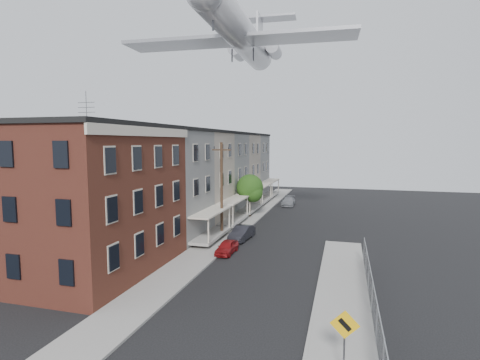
{
  "coord_description": "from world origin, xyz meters",
  "views": [
    {
      "loc": [
        5.43,
        -14.92,
        9.04
      ],
      "look_at": [
        -0.54,
        6.35,
        6.78
      ],
      "focal_mm": 28.0,
      "sensor_mm": 36.0,
      "label": 1
    }
  ],
  "objects_px": {
    "car_far": "(288,201)",
    "airplane": "(242,36)",
    "utility_pole": "(222,189)",
    "street_tree": "(251,189)",
    "car_mid": "(242,233)",
    "car_near": "(227,247)",
    "warning_sign": "(345,334)"
  },
  "relations": [
    {
      "from": "warning_sign",
      "to": "car_mid",
      "type": "bearing_deg",
      "value": 116.03
    },
    {
      "from": "warning_sign",
      "to": "airplane",
      "type": "relative_size",
      "value": 0.11
    },
    {
      "from": "airplane",
      "to": "car_far",
      "type": "bearing_deg",
      "value": 77.96
    },
    {
      "from": "utility_pole",
      "to": "airplane",
      "type": "bearing_deg",
      "value": 85.37
    },
    {
      "from": "car_near",
      "to": "car_far",
      "type": "xyz_separation_m",
      "value": [
        1.45,
        24.32,
        0.07
      ]
    },
    {
      "from": "car_far",
      "to": "airplane",
      "type": "distance_m",
      "value": 24.12
    },
    {
      "from": "car_far",
      "to": "airplane",
      "type": "xyz_separation_m",
      "value": [
        -3.0,
        -14.09,
        19.34
      ]
    },
    {
      "from": "street_tree",
      "to": "airplane",
      "type": "bearing_deg",
      "value": -88.47
    },
    {
      "from": "car_mid",
      "to": "airplane",
      "type": "relative_size",
      "value": 0.15
    },
    {
      "from": "street_tree",
      "to": "car_mid",
      "type": "bearing_deg",
      "value": -80.53
    },
    {
      "from": "warning_sign",
      "to": "utility_pole",
      "type": "relative_size",
      "value": 0.31
    },
    {
      "from": "utility_pole",
      "to": "car_mid",
      "type": "height_order",
      "value": "utility_pole"
    },
    {
      "from": "street_tree",
      "to": "car_near",
      "type": "distance_m",
      "value": 15.03
    },
    {
      "from": "street_tree",
      "to": "airplane",
      "type": "distance_m",
      "value": 17.08
    },
    {
      "from": "utility_pole",
      "to": "airplane",
      "type": "distance_m",
      "value": 16.24
    },
    {
      "from": "car_far",
      "to": "airplane",
      "type": "relative_size",
      "value": 0.16
    },
    {
      "from": "car_mid",
      "to": "car_far",
      "type": "xyz_separation_m",
      "value": [
        1.43,
        19.82,
        -0.03
      ]
    },
    {
      "from": "car_mid",
      "to": "car_far",
      "type": "bearing_deg",
      "value": 91.25
    },
    {
      "from": "warning_sign",
      "to": "car_mid",
      "type": "xyz_separation_m",
      "value": [
        -9.18,
        18.8,
        -1.24
      ]
    },
    {
      "from": "car_near",
      "to": "airplane",
      "type": "xyz_separation_m",
      "value": [
        -1.55,
        10.23,
        19.41
      ]
    },
    {
      "from": "street_tree",
      "to": "airplane",
      "type": "xyz_separation_m",
      "value": [
        0.12,
        -4.43,
        16.5
      ]
    },
    {
      "from": "utility_pole",
      "to": "street_tree",
      "type": "xyz_separation_m",
      "value": [
        0.33,
        9.92,
        -1.22
      ]
    },
    {
      "from": "street_tree",
      "to": "car_near",
      "type": "height_order",
      "value": "street_tree"
    },
    {
      "from": "warning_sign",
      "to": "car_near",
      "type": "bearing_deg",
      "value": 122.76
    },
    {
      "from": "utility_pole",
      "to": "car_mid",
      "type": "distance_m",
      "value": 4.51
    },
    {
      "from": "car_far",
      "to": "airplane",
      "type": "bearing_deg",
      "value": -103.74
    },
    {
      "from": "warning_sign",
      "to": "car_near",
      "type": "distance_m",
      "value": 17.05
    },
    {
      "from": "car_near",
      "to": "airplane",
      "type": "bearing_deg",
      "value": 99.82
    },
    {
      "from": "utility_pole",
      "to": "car_near",
      "type": "distance_m",
      "value": 6.59
    },
    {
      "from": "warning_sign",
      "to": "car_near",
      "type": "height_order",
      "value": "warning_sign"
    },
    {
      "from": "car_mid",
      "to": "car_far",
      "type": "height_order",
      "value": "car_mid"
    },
    {
      "from": "car_mid",
      "to": "airplane",
      "type": "xyz_separation_m",
      "value": [
        -1.58,
        5.73,
        19.3
      ]
    }
  ]
}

